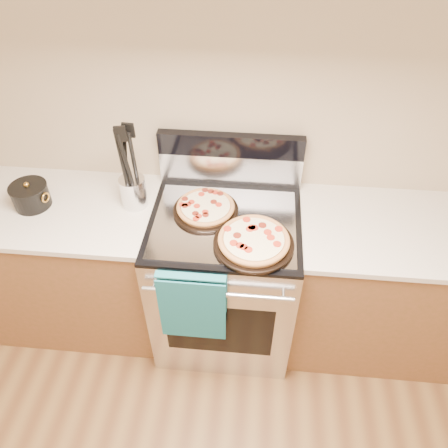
# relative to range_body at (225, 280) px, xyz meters

# --- Properties ---
(wall_back) EXTENTS (4.00, 0.00, 4.00)m
(wall_back) POSITION_rel_range_body_xyz_m (0.00, 0.35, 0.90)
(wall_back) COLOR tan
(wall_back) RESTS_ON ground
(range_body) EXTENTS (0.76, 0.68, 0.90)m
(range_body) POSITION_rel_range_body_xyz_m (0.00, 0.00, 0.00)
(range_body) COLOR #B7B7BC
(range_body) RESTS_ON ground
(oven_window) EXTENTS (0.56, 0.01, 0.40)m
(oven_window) POSITION_rel_range_body_xyz_m (0.00, -0.34, 0.00)
(oven_window) COLOR black
(oven_window) RESTS_ON range_body
(cooktop) EXTENTS (0.76, 0.68, 0.02)m
(cooktop) POSITION_rel_range_body_xyz_m (0.00, 0.00, 0.46)
(cooktop) COLOR black
(cooktop) RESTS_ON range_body
(backsplash_lower) EXTENTS (0.76, 0.06, 0.18)m
(backsplash_lower) POSITION_rel_range_body_xyz_m (0.00, 0.31, 0.56)
(backsplash_lower) COLOR silver
(backsplash_lower) RESTS_ON cooktop
(backsplash_upper) EXTENTS (0.76, 0.06, 0.12)m
(backsplash_upper) POSITION_rel_range_body_xyz_m (0.00, 0.31, 0.71)
(backsplash_upper) COLOR black
(backsplash_upper) RESTS_ON backsplash_lower
(oven_handle) EXTENTS (0.70, 0.03, 0.03)m
(oven_handle) POSITION_rel_range_body_xyz_m (0.00, -0.38, 0.35)
(oven_handle) COLOR silver
(oven_handle) RESTS_ON range_body
(dish_towel) EXTENTS (0.32, 0.05, 0.42)m
(dish_towel) POSITION_rel_range_body_xyz_m (-0.12, -0.38, 0.25)
(dish_towel) COLOR navy
(dish_towel) RESTS_ON oven_handle
(foil_sheet) EXTENTS (0.70, 0.55, 0.01)m
(foil_sheet) POSITION_rel_range_body_xyz_m (0.00, -0.03, 0.47)
(foil_sheet) COLOR gray
(foil_sheet) RESTS_ON cooktop
(cabinet_left) EXTENTS (1.00, 0.62, 0.88)m
(cabinet_left) POSITION_rel_range_body_xyz_m (-0.88, 0.03, -0.01)
(cabinet_left) COLOR brown
(cabinet_left) RESTS_ON ground
(countertop_left) EXTENTS (1.02, 0.64, 0.03)m
(countertop_left) POSITION_rel_range_body_xyz_m (-0.88, 0.03, 0.45)
(countertop_left) COLOR beige
(countertop_left) RESTS_ON cabinet_left
(cabinet_right) EXTENTS (1.00, 0.62, 0.88)m
(cabinet_right) POSITION_rel_range_body_xyz_m (0.88, 0.03, -0.01)
(cabinet_right) COLOR brown
(cabinet_right) RESTS_ON ground
(countertop_right) EXTENTS (1.02, 0.64, 0.03)m
(countertop_right) POSITION_rel_range_body_xyz_m (0.88, 0.03, 0.45)
(countertop_right) COLOR beige
(countertop_right) RESTS_ON cabinet_right
(pepperoni_pizza_back) EXTENTS (0.42, 0.42, 0.04)m
(pepperoni_pizza_back) POSITION_rel_range_body_xyz_m (-0.10, 0.05, 0.50)
(pepperoni_pizza_back) COLOR #AB6834
(pepperoni_pizza_back) RESTS_ON foil_sheet
(pepperoni_pizza_front) EXTENTS (0.42, 0.42, 0.05)m
(pepperoni_pizza_front) POSITION_rel_range_body_xyz_m (0.15, -0.17, 0.50)
(pepperoni_pizza_front) COLOR #AB6834
(pepperoni_pizza_front) RESTS_ON foil_sheet
(utensil_crock) EXTENTS (0.15, 0.15, 0.17)m
(utensil_crock) POSITION_rel_range_body_xyz_m (-0.48, 0.09, 0.54)
(utensil_crock) COLOR silver
(utensil_crock) RESTS_ON countertop_left
(saucepan) EXTENTS (0.23, 0.23, 0.11)m
(saucepan) POSITION_rel_range_body_xyz_m (-1.01, 0.03, 0.52)
(saucepan) COLOR black
(saucepan) RESTS_ON countertop_left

